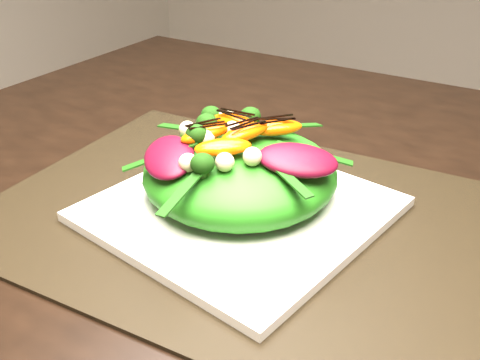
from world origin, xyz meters
The scene contains 10 objects.
dining_table centered at (0.00, 0.00, 0.73)m, with size 1.60×0.90×0.75m, color black.
placemat centered at (-0.22, -0.13, 0.75)m, with size 0.54×0.41×0.00m, color black.
plate_base centered at (-0.22, -0.13, 0.76)m, with size 0.28×0.28×0.01m, color white.
salad_bowl centered at (-0.22, -0.13, 0.77)m, with size 0.22×0.22×0.02m, color silver.
lettuce_mound centered at (-0.22, -0.13, 0.81)m, with size 0.21×0.21×0.07m, color #2A7A16.
radicchio_leaf centered at (-0.15, -0.13, 0.84)m, with size 0.08×0.05×0.02m, color #460716.
orange_segment centered at (-0.22, -0.11, 0.85)m, with size 0.06×0.02×0.01m, color #FF4C04.
broccoli_floret centered at (-0.29, -0.09, 0.84)m, with size 0.03×0.03×0.03m, color black.
macadamia_nut centered at (-0.20, -0.17, 0.85)m, with size 0.02×0.02×0.02m, color #CAC28E.
balsamic_drizzle centered at (-0.22, -0.11, 0.86)m, with size 0.05×0.00×0.00m, color black.
Camera 1 is at (0.06, -0.58, 1.09)m, focal length 42.00 mm.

